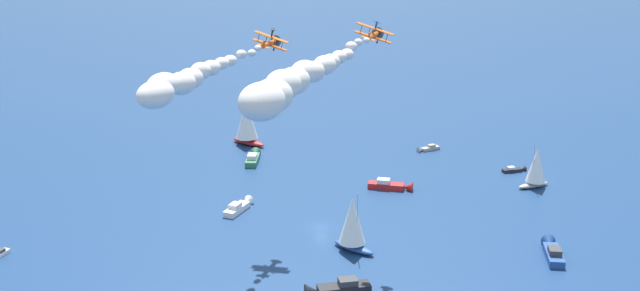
{
  "coord_description": "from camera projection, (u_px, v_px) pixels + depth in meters",
  "views": [
    {
      "loc": [
        -12.31,
        -147.93,
        64.31
      ],
      "look_at": [
        -0.15,
        -0.32,
        17.55
      ],
      "focal_mm": 44.44,
      "sensor_mm": 36.0,
      "label": 1
    }
  ],
  "objects": [
    {
      "name": "motorboat_offshore",
      "position": [
        392.0,
        186.0,
        181.64
      ],
      "size": [
        10.52,
        5.57,
        2.96
      ],
      "color": "#B21E1E",
      "rests_on": "ground_plane"
    },
    {
      "name": "biplane_wingman",
      "position": [
        373.0,
        35.0,
        144.35
      ],
      "size": [
        7.27,
        7.13,
        3.8
      ],
      "color": "orange"
    },
    {
      "name": "motorboat_mid_cluster",
      "position": [
        427.0,
        149.0,
        209.29
      ],
      "size": [
        6.59,
        4.07,
        1.87
      ],
      "color": "#9E9993",
      "rests_on": "ground_plane"
    },
    {
      "name": "motorboat_near_centre",
      "position": [
        335.0,
        289.0,
        133.82
      ],
      "size": [
        11.43,
        4.24,
        3.24
      ],
      "color": "black",
      "rests_on": "ground_plane"
    },
    {
      "name": "motorboat_inshore",
      "position": [
        253.0,
        158.0,
        201.01
      ],
      "size": [
        4.14,
        11.01,
        3.12
      ],
      "color": "#33704C",
      "rests_on": "ground_plane"
    },
    {
      "name": "sailboat_ahead",
      "position": [
        247.0,
        122.0,
        212.77
      ],
      "size": [
        10.04,
        9.38,
        13.86
      ],
      "color": "#B21E1E",
      "rests_on": "ground_plane"
    },
    {
      "name": "ground_plane",
      "position": [
        321.0,
        227.0,
        160.92
      ],
      "size": [
        2000.0,
        2000.0,
        0.0
      ],
      "primitive_type": "plane",
      "color": "navy"
    },
    {
      "name": "sailboat_outer_ring_c",
      "position": [
        536.0,
        167.0,
        181.73
      ],
      "size": [
        8.44,
        5.72,
        10.51
      ],
      "color": "#9E9993",
      "rests_on": "ground_plane"
    },
    {
      "name": "motorboat_trailing",
      "position": [
        240.0,
        207.0,
        169.61
      ],
      "size": [
        6.62,
        9.54,
        2.76
      ],
      "color": "white",
      "rests_on": "ground_plane"
    },
    {
      "name": "sailboat_outer_ring_d",
      "position": [
        352.0,
        224.0,
        148.95
      ],
      "size": [
        8.38,
        8.3,
        11.89
      ],
      "color": "#23478C",
      "rests_on": "ground_plane"
    },
    {
      "name": "motorboat_outer_ring_e",
      "position": [
        552.0,
        251.0,
        148.11
      ],
      "size": [
        4.86,
        11.14,
        3.14
      ],
      "color": "#23478C",
      "rests_on": "ground_plane"
    },
    {
      "name": "wingwalker_wingman",
      "position": [
        377.0,
        24.0,
        143.55
      ],
      "size": [
        1.37,
        0.7,
        1.52
      ],
      "color": "#1E4CB2"
    },
    {
      "name": "smoke_trail_lead",
      "position": [
        181.0,
        82.0,
        122.29
      ],
      "size": [
        20.29,
        39.99,
        5.31
      ],
      "color": "silver"
    },
    {
      "name": "wingwalker_lead",
      "position": [
        272.0,
        32.0,
        152.64
      ],
      "size": [
        0.89,
        0.49,
        1.78
      ],
      "color": "black"
    },
    {
      "name": "smoke_trail_wingman",
      "position": [
        290.0,
        84.0,
        107.87
      ],
      "size": [
        24.63,
        46.93,
        6.04
      ],
      "color": "silver"
    },
    {
      "name": "biplane_lead",
      "position": [
        270.0,
        43.0,
        153.45
      ],
      "size": [
        7.27,
        7.13,
        3.8
      ],
      "color": "orange"
    },
    {
      "name": "motorboat_outer_ring_a",
      "position": [
        515.0,
        170.0,
        193.29
      ],
      "size": [
        6.2,
        2.65,
        1.75
      ],
      "color": "black",
      "rests_on": "ground_plane"
    }
  ]
}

